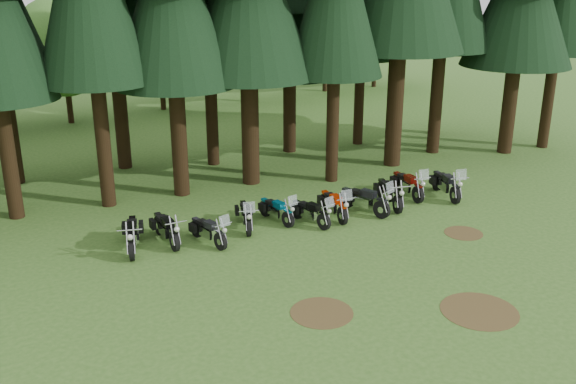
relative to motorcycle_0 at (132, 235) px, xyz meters
name	(u,v)px	position (x,y,z in m)	size (l,w,h in m)	color
ground	(369,264)	(6.57, -4.74, -0.51)	(120.00, 120.00, 0.00)	#366220
decid_3	(68,49)	(1.85, 20.39, 4.00)	(6.12, 5.95, 7.65)	black
decid_4	(164,44)	(8.14, 21.58, 3.86)	(5.93, 5.76, 7.41)	black
decid_5	(260,12)	(14.86, 20.97, 5.72)	(8.45, 8.21, 10.56)	black
decid_6	(331,23)	(21.42, 22.26, 4.69)	(7.06, 6.86, 8.82)	black
decid_7	(383,7)	(26.03, 22.09, 5.71)	(8.44, 8.20, 10.55)	black
dirt_patch_0	(322,313)	(3.57, -6.74, -0.51)	(1.80, 1.80, 0.01)	#4C3D1E
dirt_patch_1	(463,233)	(11.07, -4.24, -0.51)	(1.40, 1.40, 0.01)	#4C3D1E
dirt_patch_2	(479,311)	(7.57, -8.74, -0.51)	(2.20, 2.20, 0.01)	#4C3D1E
motorcycle_0	(132,235)	(0.00, 0.00, 0.00)	(0.85, 2.42, 1.01)	black
motorcycle_1	(166,229)	(1.21, 0.03, -0.02)	(0.35, 2.36, 0.96)	black
motorcycle_2	(208,231)	(2.49, -0.75, -0.06)	(0.75, 2.15, 1.36)	black
motorcycle_3	(246,216)	(4.23, -0.08, -0.04)	(0.92, 2.22, 1.42)	black
motorcycle_4	(276,211)	(5.52, -0.04, -0.07)	(0.63, 2.13, 1.33)	black
motorcycle_5	(310,213)	(6.54, -0.86, -0.06)	(0.75, 2.16, 1.36)	black
motorcycle_6	(334,205)	(7.70, -0.66, -0.02)	(0.59, 2.36, 1.48)	black
motorcycle_7	(364,201)	(8.99, -0.84, 0.01)	(1.13, 2.42, 1.56)	black
motorcycle_8	(390,194)	(10.36, -0.63, 0.00)	(0.77, 2.43, 1.00)	black
motorcycle_9	(408,185)	(11.69, -0.09, 0.00)	(0.59, 2.44, 1.53)	black
motorcycle_10	(446,185)	(13.11, -0.87, 0.01)	(0.93, 2.48, 1.57)	black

